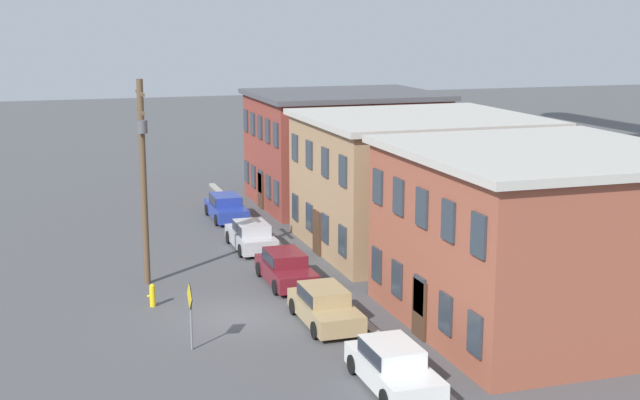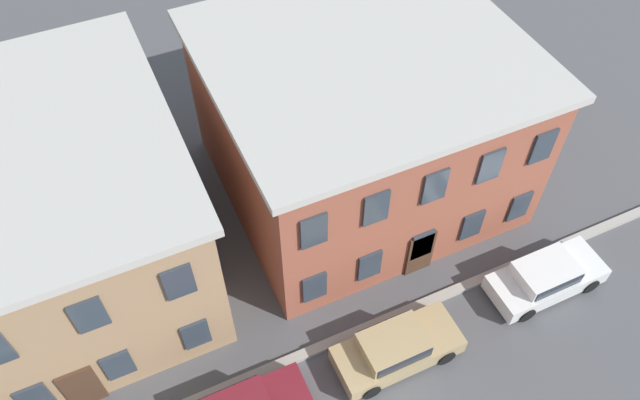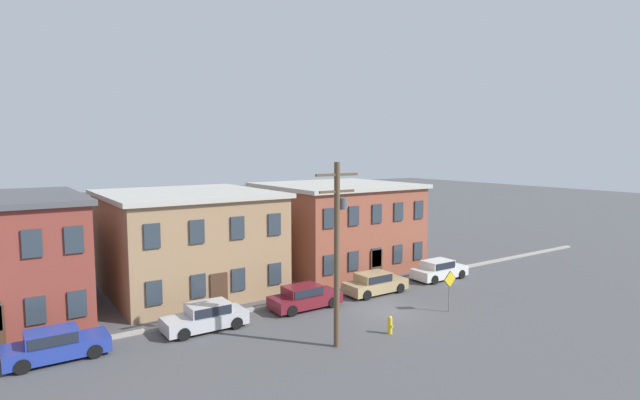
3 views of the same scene
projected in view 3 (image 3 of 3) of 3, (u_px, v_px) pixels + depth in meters
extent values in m
plane|color=#4C4C4F|center=(385.00, 311.00, 29.87)|extent=(200.00, 200.00, 0.00)
cube|color=#9E998E|center=(341.00, 292.00, 33.57)|extent=(56.00, 0.36, 0.16)
cube|color=#2D3842|center=(36.00, 311.00, 24.69)|extent=(0.90, 0.10, 1.40)
cube|color=#2D3842|center=(32.00, 244.00, 24.35)|extent=(0.90, 0.10, 1.40)
cube|color=#2D3842|center=(77.00, 304.00, 25.73)|extent=(0.90, 0.10, 1.40)
cube|color=#2D3842|center=(74.00, 240.00, 25.39)|extent=(0.90, 0.10, 1.40)
cube|color=#9E7A56|center=(188.00, 243.00, 34.36)|extent=(10.29, 10.66, 6.47)
cube|color=#B7B2A8|center=(186.00, 194.00, 34.01)|extent=(10.79, 11.16, 0.30)
cube|color=#2D3842|center=(154.00, 293.00, 27.93)|extent=(0.90, 0.10, 1.40)
cube|color=#2D3842|center=(152.00, 236.00, 27.60)|extent=(0.90, 0.10, 1.40)
cube|color=#2D3842|center=(198.00, 286.00, 29.36)|extent=(0.90, 0.10, 1.40)
cube|color=#2D3842|center=(197.00, 232.00, 29.03)|extent=(0.90, 0.10, 1.40)
cube|color=#2D3842|center=(238.00, 280.00, 30.80)|extent=(0.90, 0.10, 1.40)
cube|color=#2D3842|center=(238.00, 228.00, 30.47)|extent=(0.90, 0.10, 1.40)
cube|color=#2D3842|center=(275.00, 274.00, 32.24)|extent=(0.90, 0.10, 1.40)
cube|color=#2D3842|center=(274.00, 224.00, 31.91)|extent=(0.90, 0.10, 1.40)
cube|color=#472D1E|center=(219.00, 291.00, 30.13)|extent=(1.10, 0.10, 2.20)
cube|color=brown|center=(336.00, 227.00, 41.02)|extent=(10.78, 9.97, 6.55)
cube|color=#B7B2A8|center=(337.00, 185.00, 40.67)|extent=(11.28, 10.47, 0.30)
cube|color=#2D3842|center=(329.00, 265.00, 34.62)|extent=(0.90, 0.10, 1.40)
cube|color=#2D3842|center=(329.00, 218.00, 34.29)|extent=(0.90, 0.10, 1.40)
cube|color=#2D3842|center=(353.00, 261.00, 35.83)|extent=(0.90, 0.10, 1.40)
cube|color=#2D3842|center=(354.00, 216.00, 35.49)|extent=(0.90, 0.10, 1.40)
cube|color=#2D3842|center=(376.00, 257.00, 37.03)|extent=(0.90, 0.10, 1.40)
cube|color=#2D3842|center=(377.00, 214.00, 36.70)|extent=(0.90, 0.10, 1.40)
cube|color=#2D3842|center=(398.00, 254.00, 38.24)|extent=(0.90, 0.10, 1.40)
cube|color=#2D3842|center=(399.00, 212.00, 37.90)|extent=(0.90, 0.10, 1.40)
cube|color=#2D3842|center=(418.00, 251.00, 39.44)|extent=(0.90, 0.10, 1.40)
cube|color=#2D3842|center=(419.00, 210.00, 39.11)|extent=(0.90, 0.10, 1.40)
cube|color=#472D1E|center=(376.00, 264.00, 37.09)|extent=(1.10, 0.10, 2.20)
cube|color=#233899|center=(57.00, 348.00, 22.93)|extent=(4.40, 1.80, 0.70)
cube|color=#233899|center=(52.00, 336.00, 22.76)|extent=(2.20, 1.51, 0.55)
cube|color=#1E232D|center=(52.00, 336.00, 22.76)|extent=(2.02, 1.58, 0.48)
cylinder|color=black|center=(88.00, 340.00, 24.46)|extent=(0.66, 0.22, 0.66)
cylinder|color=black|center=(95.00, 351.00, 23.06)|extent=(0.66, 0.22, 0.66)
cylinder|color=black|center=(20.00, 353.00, 22.84)|extent=(0.66, 0.22, 0.66)
cylinder|color=black|center=(22.00, 367.00, 21.44)|extent=(0.66, 0.22, 0.66)
cube|color=#B7B7BC|center=(205.00, 320.00, 26.69)|extent=(4.40, 1.80, 0.70)
cube|color=#B7B7BC|center=(208.00, 308.00, 26.73)|extent=(2.20, 1.51, 0.55)
cube|color=#1E232D|center=(208.00, 308.00, 26.73)|extent=(2.02, 1.58, 0.48)
cylinder|color=black|center=(184.00, 334.00, 25.20)|extent=(0.66, 0.22, 0.66)
cylinder|color=black|center=(173.00, 324.00, 26.60)|extent=(0.66, 0.22, 0.66)
cylinder|color=black|center=(237.00, 323.00, 26.82)|extent=(0.66, 0.22, 0.66)
cylinder|color=black|center=(224.00, 314.00, 28.22)|extent=(0.66, 0.22, 0.66)
cube|color=maroon|center=(305.00, 300.00, 30.32)|extent=(4.40, 1.80, 0.70)
cube|color=maroon|center=(302.00, 290.00, 30.14)|extent=(2.20, 1.51, 0.55)
cube|color=#1E232D|center=(302.00, 290.00, 30.14)|extent=(2.02, 1.58, 0.48)
cylinder|color=black|center=(317.00, 296.00, 31.85)|extent=(0.66, 0.22, 0.66)
cylinder|color=black|center=(333.00, 302.00, 30.45)|extent=(0.66, 0.22, 0.66)
cylinder|color=black|center=(278.00, 303.00, 30.23)|extent=(0.66, 0.22, 0.66)
cylinder|color=black|center=(292.00, 311.00, 28.83)|extent=(0.66, 0.22, 0.66)
cube|color=tan|center=(375.00, 286.00, 33.44)|extent=(4.40, 1.80, 0.70)
cube|color=tan|center=(373.00, 277.00, 33.26)|extent=(2.20, 1.51, 0.55)
cube|color=#1E232D|center=(373.00, 277.00, 33.26)|extent=(2.02, 1.58, 0.48)
cylinder|color=black|center=(383.00, 282.00, 34.97)|extent=(0.66, 0.22, 0.66)
cylinder|color=black|center=(400.00, 288.00, 33.57)|extent=(0.66, 0.22, 0.66)
cylinder|color=black|center=(350.00, 289.00, 33.35)|extent=(0.66, 0.22, 0.66)
cylinder|color=black|center=(367.00, 295.00, 31.95)|extent=(0.66, 0.22, 0.66)
cube|color=silver|center=(439.00, 272.00, 37.18)|extent=(4.40, 1.80, 0.70)
cube|color=silver|center=(438.00, 264.00, 37.00)|extent=(2.20, 1.51, 0.55)
cube|color=#1E232D|center=(438.00, 264.00, 37.00)|extent=(2.02, 1.58, 0.48)
cylinder|color=black|center=(444.00, 270.00, 38.71)|extent=(0.66, 0.22, 0.66)
cylinder|color=black|center=(461.00, 274.00, 37.31)|extent=(0.66, 0.22, 0.66)
cylinder|color=black|center=(417.00, 275.00, 37.09)|extent=(0.66, 0.22, 0.66)
cylinder|color=black|center=(434.00, 280.00, 35.69)|extent=(0.66, 0.22, 0.66)
cylinder|color=slate|center=(449.00, 293.00, 29.59)|extent=(0.08, 0.08, 2.32)
cube|color=yellow|center=(450.00, 279.00, 29.48)|extent=(0.94, 0.03, 0.94)
cube|color=black|center=(450.00, 279.00, 29.49)|extent=(1.02, 0.02, 1.02)
cylinder|color=brown|center=(337.00, 256.00, 24.01)|extent=(0.28, 0.28, 9.04)
cube|color=brown|center=(337.00, 175.00, 23.61)|extent=(2.40, 0.12, 0.12)
cube|color=brown|center=(337.00, 191.00, 23.69)|extent=(2.00, 0.12, 0.12)
cylinder|color=#515156|center=(343.00, 204.00, 23.95)|extent=(0.44, 0.44, 0.55)
cylinder|color=yellow|center=(390.00, 326.00, 26.12)|extent=(0.24, 0.24, 0.80)
sphere|color=yellow|center=(390.00, 318.00, 26.08)|extent=(0.22, 0.22, 0.22)
cylinder|color=yellow|center=(392.00, 326.00, 25.99)|extent=(0.10, 0.12, 0.10)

